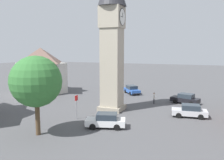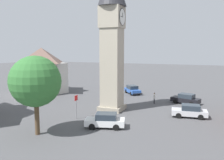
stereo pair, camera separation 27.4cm
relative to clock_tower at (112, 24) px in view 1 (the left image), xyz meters
name	(u,v)px [view 1 (the left image)]	position (x,y,z in m)	size (l,w,h in m)	color
ground_plane	(112,110)	(0.00, 0.00, -11.30)	(200.00, 200.00, 0.00)	#4C4C4F
clock_tower	(112,24)	(0.00, 0.00, 0.00)	(3.73, 3.73, 19.37)	gray
car_blue_kerb	(190,111)	(-0.42, 9.91, -10.54)	(2.21, 4.31, 1.53)	silver
car_silver_kerb	(33,96)	(-0.59, -13.88, -10.54)	(3.58, 4.41, 1.53)	white
car_red_corner	(132,90)	(-11.98, -0.89, -10.54)	(4.26, 3.93, 1.53)	#2D5BB7
car_white_side	(106,120)	(6.83, 2.06, -10.54)	(2.85, 4.44, 1.53)	white
car_black_far	(185,99)	(-7.50, 8.86, -10.54)	(2.83, 4.44, 1.53)	black
pedestrian	(154,97)	(-5.70, 4.50, -10.29)	(0.54, 0.32, 1.69)	black
tree	(36,82)	(11.13, -3.13, -6.17)	(4.81, 4.81, 7.56)	brown
building_shop_left	(41,70)	(-6.98, -17.20, -7.00)	(9.26, 10.24, 8.43)	beige
road_sign	(76,103)	(5.35, -2.31, -9.40)	(0.60, 0.07, 2.80)	gray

